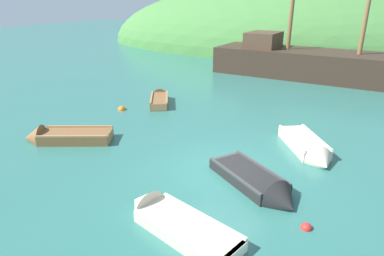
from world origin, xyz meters
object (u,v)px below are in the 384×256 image
sailing_ship (314,68)px  rowboat_near_dock (259,186)px  rowboat_portside (160,100)px  buoy_red (306,228)px  rowboat_outer_left (171,222)px  rowboat_outer_right (63,138)px  buoy_orange (122,110)px  rowboat_far (308,149)px

sailing_ship → rowboat_near_dock: sailing_ship is taller
rowboat_portside → buoy_red: 11.74m
rowboat_outer_left → rowboat_outer_right: bearing=-5.9°
rowboat_portside → rowboat_near_dock: size_ratio=0.87×
sailing_ship → rowboat_near_dock: 16.49m
rowboat_near_dock → buoy_orange: bearing=-172.8°
sailing_ship → buoy_orange: sailing_ship is taller
rowboat_outer_right → buoy_orange: 4.31m
sailing_ship → rowboat_portside: 12.17m
sailing_ship → buoy_red: (2.81, -17.66, -0.70)m
rowboat_outer_left → buoy_red: size_ratio=12.38×
rowboat_outer_right → rowboat_near_dock: (8.07, 0.21, -0.03)m
rowboat_outer_left → buoy_orange: 9.82m
rowboat_far → rowboat_portside: (-8.40, 2.76, -0.01)m
buoy_red → buoy_orange: bearing=152.5°
rowboat_outer_right → rowboat_outer_left: (6.61, -2.51, -0.04)m
rowboat_portside → rowboat_near_dock: (7.58, -6.09, -0.03)m
rowboat_outer_left → rowboat_portside: 10.73m
rowboat_far → rowboat_portside: bearing=-142.3°
rowboat_portside → rowboat_near_dock: rowboat_near_dock is taller
buoy_orange → rowboat_near_dock: bearing=-25.4°
rowboat_far → buoy_red: 4.62m
buoy_orange → sailing_ship: bearing=59.2°
rowboat_outer_right → rowboat_portside: size_ratio=1.20×
rowboat_far → buoy_orange: size_ratio=7.86×
buoy_red → buoy_orange: 11.46m
rowboat_portside → buoy_red: bearing=-160.4°
rowboat_portside → rowboat_outer_left: bearing=-177.0°
rowboat_portside → buoy_red: rowboat_portside is taller
rowboat_outer_right → rowboat_far: bearing=173.0°
rowboat_outer_left → buoy_red: 3.41m
rowboat_far → sailing_ship: bearing=154.7°
sailing_ship → buoy_orange: (-7.36, -12.37, -0.70)m
buoy_red → buoy_orange: (-10.17, 5.29, 0.00)m
rowboat_far → rowboat_near_dock: 3.43m
rowboat_outer_right → buoy_red: rowboat_outer_right is taller
buoy_orange → rowboat_outer_left: bearing=-43.6°
rowboat_far → rowboat_near_dock: size_ratio=0.96×
rowboat_outer_right → buoy_orange: size_ratio=8.61×
sailing_ship → rowboat_outer_right: sailing_ship is taller
sailing_ship → buoy_red: size_ratio=58.94×
rowboat_outer_right → rowboat_portside: 6.32m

